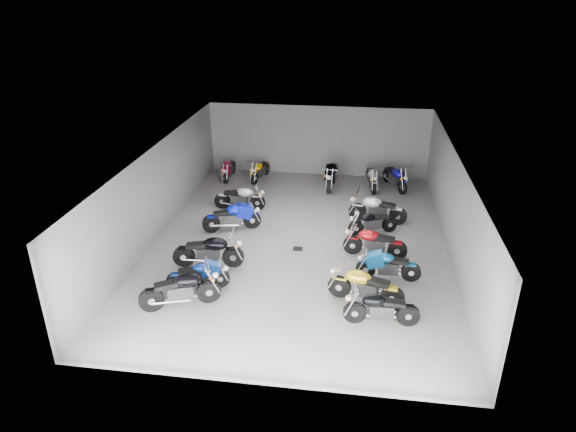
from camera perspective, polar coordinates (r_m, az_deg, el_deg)
name	(u,v)px	position (r m, az deg, el deg)	size (l,w,h in m)	color
ground	(299,242)	(17.85, 1.29, -2.92)	(14.00, 14.00, 0.00)	#9E9B96
wall_back	(318,141)	(23.74, 3.35, 8.34)	(10.00, 0.10, 3.20)	slate
wall_left	(157,192)	(18.38, -14.35, 2.61)	(0.10, 14.00, 3.20)	slate
wall_right	(454,208)	(17.37, 17.94, 0.84)	(0.10, 14.00, 3.20)	slate
ceiling	(300,153)	(16.61, 1.39, 6.97)	(10.00, 14.00, 0.04)	black
drain_grate	(298,249)	(17.41, 1.09, -3.66)	(0.32, 0.32, 0.01)	black
motorcycle_left_a	(181,289)	(14.55, -11.79, -7.99)	(2.13, 1.04, 0.99)	black
motorcycle_left_b	(199,275)	(15.30, -9.91, -6.50)	(1.83, 0.62, 0.82)	black
motorcycle_left_c	(209,251)	(16.33, -8.76, -3.88)	(2.26, 0.52, 0.99)	black
motorcycle_left_e	(232,217)	(18.59, -6.19, -0.12)	(2.05, 0.90, 0.94)	black
motorcycle_left_f	(240,198)	(20.30, -5.31, 2.05)	(2.05, 0.41, 0.90)	black
motorcycle_right_a	(381,308)	(13.84, 10.26, -10.05)	(2.01, 0.41, 0.88)	black
motorcycle_right_b	(365,286)	(14.59, 8.53, -7.69)	(2.16, 0.67, 0.96)	black
motorcycle_right_c	(388,266)	(15.79, 11.02, -5.43)	(1.96, 0.37, 0.86)	black
motorcycle_right_d	(374,243)	(16.97, 9.56, -2.93)	(2.09, 0.48, 0.92)	black
motorcycle_right_e	(372,222)	(18.50, 9.35, -0.68)	(1.77, 0.83, 0.82)	black
motorcycle_right_f	(377,209)	(19.41, 9.86, 0.77)	(2.17, 0.51, 0.96)	black
motorcycle_back_a	(229,169)	(23.60, -6.57, 5.19)	(0.36, 1.89, 0.83)	black
motorcycle_back_b	(260,170)	(23.34, -3.13, 5.13)	(0.56, 1.92, 0.85)	black
motorcycle_back_d	(332,175)	(22.52, 4.92, 4.61)	(0.51, 2.39, 1.05)	black
motorcycle_back_e	(372,178)	(22.60, 9.27, 4.23)	(0.50, 2.04, 0.90)	black
motorcycle_back_f	(395,177)	(22.79, 11.84, 4.27)	(0.96, 2.04, 0.95)	black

